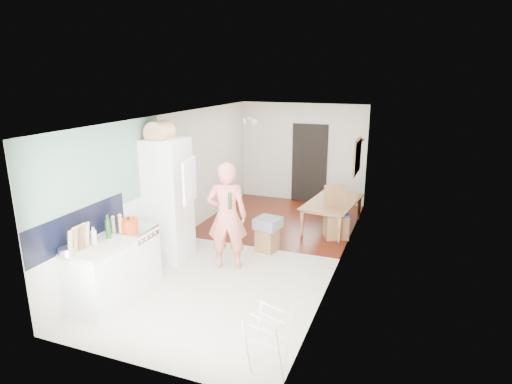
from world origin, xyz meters
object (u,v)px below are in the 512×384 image
Objects in this scene: dining_chair at (337,213)px; stool at (267,239)px; drying_rack at (268,342)px; dining_table at (334,217)px; person at (227,207)px.

dining_chair reaches higher than stool.
stool is 3.39m from drying_rack.
drying_rack is (1.13, -3.19, 0.15)m from stool.
dining_table is at bearing 60.47° from stool.
person is at bearing 142.62° from drying_rack.
person reaches higher than drying_rack.
person reaches higher than stool.
drying_rack is at bearing -171.07° from dining_table.
stool is (0.40, 0.90, -0.86)m from person.
stool is (-0.93, -1.64, -0.03)m from dining_table.
drying_rack is at bearing -114.02° from dining_chair.
person is at bearing -151.07° from dining_chair.
person is at bearing 158.98° from dining_table.
stool is at bearing 157.04° from dining_table.
person is 2.55m from dining_chair.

